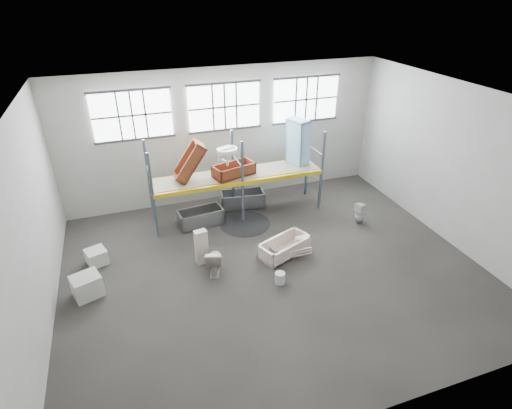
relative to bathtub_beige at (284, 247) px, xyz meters
name	(u,v)px	position (x,y,z in m)	size (l,w,h in m)	color
floor	(272,270)	(-0.62, -0.58, -0.29)	(12.00, 10.00, 0.10)	#45403B
ceiling	(276,100)	(-0.62, -0.58, 4.81)	(12.00, 10.00, 0.10)	silver
wall_back	(225,135)	(-0.62, 4.47, 2.26)	(12.00, 0.10, 5.00)	#A5A299
wall_front	(384,326)	(-0.62, -5.63, 2.26)	(12.00, 0.10, 5.00)	#9F9C93
wall_left	(26,234)	(-6.67, -0.58, 2.26)	(0.10, 10.00, 5.00)	#A8A59C
wall_right	(454,165)	(5.43, -0.58, 2.26)	(0.10, 10.00, 5.00)	#A8A59B
window_left	(132,115)	(-3.82, 4.36, 3.36)	(2.60, 0.04, 1.60)	white
window_mid	(225,107)	(-0.62, 4.36, 3.36)	(2.60, 0.04, 1.60)	white
window_right	(306,99)	(2.58, 4.36, 3.36)	(2.60, 0.04, 1.60)	white
rack_upright_la	(153,197)	(-3.62, 2.32, 1.26)	(0.08, 0.08, 3.00)	slate
rack_upright_lb	(149,181)	(-3.62, 3.52, 1.26)	(0.08, 0.08, 3.00)	slate
rack_upright_ma	(243,183)	(-0.62, 2.32, 1.26)	(0.08, 0.08, 3.00)	slate
rack_upright_mb	(233,170)	(-0.62, 3.52, 1.26)	(0.08, 0.08, 3.00)	slate
rack_upright_ra	(322,171)	(2.38, 2.32, 1.26)	(0.08, 0.08, 3.00)	slate
rack_upright_rb	(307,159)	(2.38, 3.52, 1.26)	(0.08, 0.08, 3.00)	slate
rack_beam_front	(243,183)	(-0.62, 2.32, 1.26)	(6.00, 0.10, 0.14)	yellow
rack_beam_back	(233,170)	(-0.62, 3.52, 1.26)	(6.00, 0.10, 0.14)	yellow
shelf_deck	(237,174)	(-0.62, 2.92, 1.34)	(5.90, 1.10, 0.03)	gray
wet_patch	(245,224)	(-0.62, 2.12, -0.24)	(1.80, 1.80, 0.00)	black
bathtub_beige	(284,247)	(0.00, 0.00, 0.00)	(1.66, 0.78, 0.49)	beige
cistern_spare	(301,242)	(0.59, 0.01, 0.04)	(0.43, 0.20, 0.41)	beige
sink_in_tub	(277,249)	(-0.20, 0.08, -0.08)	(0.40, 0.40, 0.14)	beige
toilet_beige	(214,260)	(-2.29, -0.16, 0.16)	(0.45, 0.80, 0.81)	beige
cistern_tall	(201,247)	(-2.53, 0.41, 0.32)	(0.36, 0.24, 1.12)	beige
toilet_white	(360,213)	(3.25, 0.88, 0.15)	(0.35, 0.36, 0.78)	white
steel_tub_left	(201,217)	(-2.10, 2.60, 0.04)	(1.54, 0.72, 0.56)	#A3A8AB
steel_tub_right	(242,199)	(-0.32, 3.37, 0.05)	(1.62, 0.76, 0.59)	#A2A5AB
rust_tub_flat	(234,170)	(-0.78, 2.81, 1.58)	(1.44, 0.67, 0.40)	maroon
rust_tub_tilted	(190,161)	(-2.27, 2.91, 2.05)	(1.42, 0.67, 0.40)	brown
sink_on_shelf	(228,165)	(-1.03, 2.67, 1.85)	(0.72, 0.55, 0.64)	white
blue_tub_upright	(298,143)	(1.75, 3.13, 2.15)	(1.71, 0.80, 0.48)	#94CCF4
bucket	(280,278)	(-0.66, -1.26, -0.08)	(0.29, 0.29, 0.34)	silver
carton_near	(87,286)	(-5.80, -0.03, 0.07)	(0.73, 0.62, 0.62)	beige
carton_far	(97,257)	(-5.56, 1.41, -0.01)	(0.56, 0.56, 0.47)	silver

